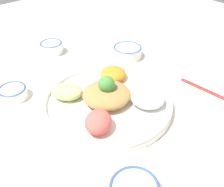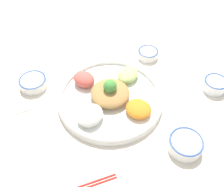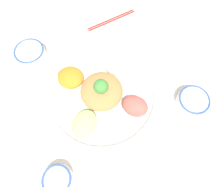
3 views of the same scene
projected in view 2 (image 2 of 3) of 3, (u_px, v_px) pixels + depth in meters
The scene contains 8 objects.
ground_plane at pixel (100, 99), 1.02m from camera, with size 2.40×2.40×0.00m, color silver.
salad_platter at pixel (110, 97), 1.00m from camera, with size 0.40×0.40×0.11m.
sauce_bowl_red at pixel (185, 144), 0.87m from camera, with size 0.11×0.11×0.05m.
rice_bowl_blue at pixel (148, 53), 1.17m from camera, with size 0.09×0.09×0.04m.
sauce_bowl_dark at pixel (33, 82), 1.05m from camera, with size 0.11×0.11×0.04m.
rice_bowl_plain at pixel (215, 84), 1.04m from camera, with size 0.09×0.09×0.05m.
serving_spoon_main at pixel (14, 114), 0.97m from camera, with size 0.12×0.04×0.01m.
serving_spoon_extra at pixel (123, 29), 1.32m from camera, with size 0.13×0.06×0.01m.
Camera 2 is at (-0.13, -0.64, 0.79)m, focal length 42.00 mm.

